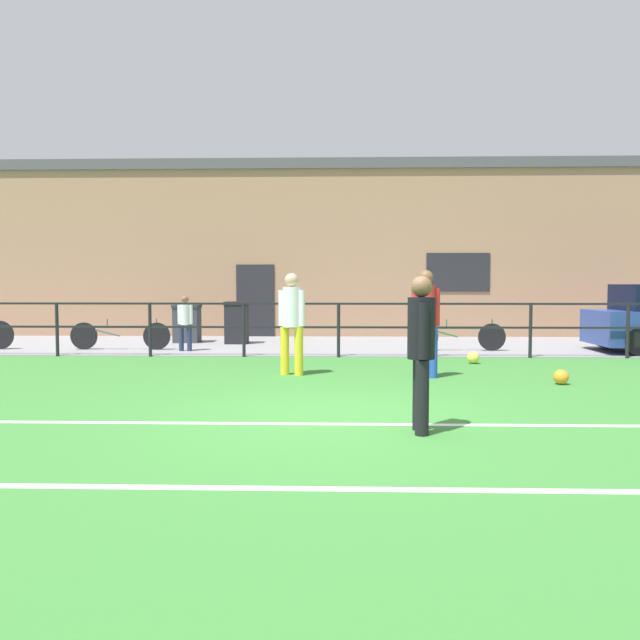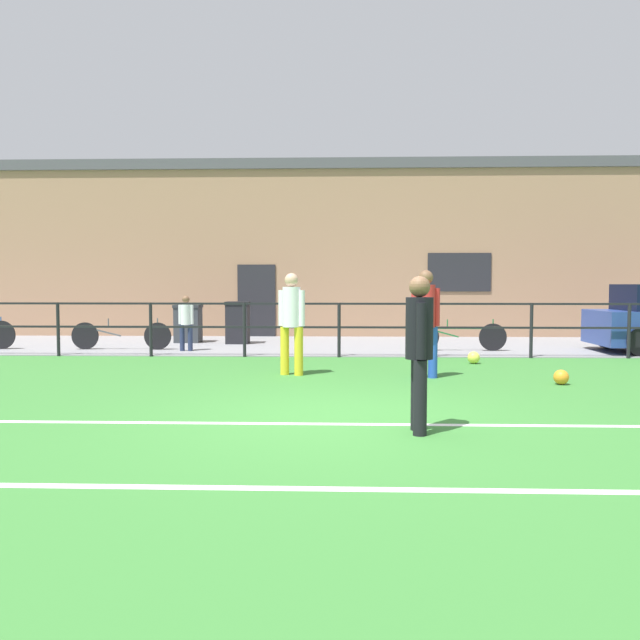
% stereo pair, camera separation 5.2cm
% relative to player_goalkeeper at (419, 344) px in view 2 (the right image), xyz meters
% --- Properties ---
extents(ground, '(60.00, 44.00, 0.04)m').
position_rel_player_goalkeeper_xyz_m(ground, '(-0.86, 0.73, -0.94)').
color(ground, '#387A33').
extents(field_line_touchline, '(36.00, 0.11, 0.00)m').
position_rel_player_goalkeeper_xyz_m(field_line_touchline, '(-0.86, 0.36, -0.92)').
color(field_line_touchline, white).
rests_on(field_line_touchline, ground).
extents(field_line_hash, '(36.00, 0.11, 0.00)m').
position_rel_player_goalkeeper_xyz_m(field_line_hash, '(-0.86, -1.85, -0.92)').
color(field_line_hash, white).
rests_on(field_line_hash, ground).
extents(pavement_strip, '(48.00, 5.00, 0.02)m').
position_rel_player_goalkeeper_xyz_m(pavement_strip, '(-0.86, 9.23, -0.91)').
color(pavement_strip, gray).
rests_on(pavement_strip, ground).
extents(perimeter_fence, '(36.07, 0.07, 1.15)m').
position_rel_player_goalkeeper_xyz_m(perimeter_fence, '(-0.86, 6.73, -0.18)').
color(perimeter_fence, black).
rests_on(perimeter_fence, ground).
extents(clubhouse_facade, '(28.00, 2.56, 5.13)m').
position_rel_player_goalkeeper_xyz_m(clubhouse_facade, '(-0.86, 12.93, 1.65)').
color(clubhouse_facade, '#A37A5B').
rests_on(clubhouse_facade, ground).
extents(player_goalkeeper, '(0.29, 0.45, 1.63)m').
position_rel_player_goalkeeper_xyz_m(player_goalkeeper, '(0.00, 0.00, 0.00)').
color(player_goalkeeper, black).
rests_on(player_goalkeeper, ground).
extents(player_striker, '(0.46, 0.30, 1.73)m').
position_rel_player_goalkeeper_xyz_m(player_striker, '(-1.65, 4.10, 0.06)').
color(player_striker, gold).
rests_on(player_striker, ground).
extents(player_winger, '(0.48, 0.31, 1.77)m').
position_rel_player_goalkeeper_xyz_m(player_winger, '(0.57, 3.83, 0.08)').
color(player_winger, blue).
rests_on(player_winger, ground).
extents(soccer_ball_match, '(0.24, 0.24, 0.24)m').
position_rel_player_goalkeeper_xyz_m(soccer_ball_match, '(1.75, 5.74, -0.81)').
color(soccer_ball_match, '#E5E04C').
rests_on(soccer_ball_match, ground).
extents(soccer_ball_spare, '(0.23, 0.23, 0.23)m').
position_rel_player_goalkeeper_xyz_m(soccer_ball_spare, '(2.57, 3.22, -0.81)').
color(soccer_ball_spare, orange).
rests_on(soccer_ball_spare, ground).
extents(spectator_child, '(0.34, 0.22, 1.26)m').
position_rel_player_goalkeeper_xyz_m(spectator_child, '(-4.34, 7.68, -0.19)').
color(spectator_child, '#232D4C').
rests_on(spectator_child, pavement_strip).
extents(bicycle_parked_1, '(2.15, 0.04, 0.72)m').
position_rel_player_goalkeeper_xyz_m(bicycle_parked_1, '(1.87, 7.93, -0.58)').
color(bicycle_parked_1, black).
rests_on(bicycle_parked_1, pavement_strip).
extents(bicycle_parked_2, '(2.34, 0.04, 0.73)m').
position_rel_player_goalkeeper_xyz_m(bicycle_parked_2, '(-5.93, 7.93, -0.57)').
color(bicycle_parked_2, black).
rests_on(bicycle_parked_2, pavement_strip).
extents(trash_bin_0, '(0.68, 0.58, 0.98)m').
position_rel_player_goalkeeper_xyz_m(trash_bin_0, '(-4.81, 9.77, -0.41)').
color(trash_bin_0, '#33383D').
rests_on(trash_bin_0, pavement_strip).
extents(trash_bin_1, '(0.59, 0.50, 1.07)m').
position_rel_player_goalkeeper_xyz_m(trash_bin_1, '(-3.46, 9.48, -0.36)').
color(trash_bin_1, black).
rests_on(trash_bin_1, pavement_strip).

